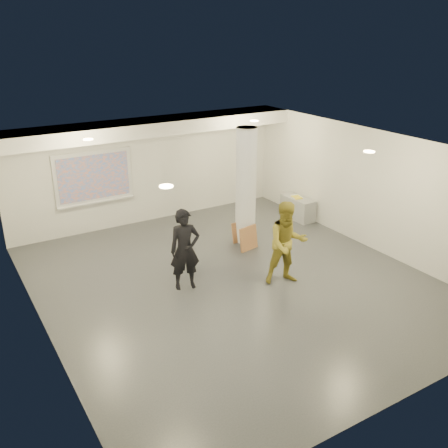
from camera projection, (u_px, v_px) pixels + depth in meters
floor at (233, 282)px, 11.06m from camera, size 8.00×9.00×0.01m
ceiling at (234, 149)px, 9.95m from camera, size 8.00×9.00×0.01m
wall_back at (149, 170)px, 14.08m from camera, size 8.00×0.01×3.00m
wall_front at (407, 319)px, 6.93m from camera, size 8.00×0.01×3.00m
wall_left at (38, 262)px, 8.57m from camera, size 0.01×9.00×3.00m
wall_right at (369, 189)px, 12.43m from camera, size 0.01×9.00×3.00m
soffit_band at (154, 126)px, 13.15m from camera, size 8.00×1.10×0.36m
downlight_nw at (88, 139)px, 10.88m from camera, size 0.22×0.22×0.02m
downlight_ne at (254, 121)px, 13.00m from camera, size 0.22×0.22×0.02m
downlight_sw at (166, 186)px, 7.70m from camera, size 0.22×0.22×0.02m
downlight_se at (369, 152)px, 9.82m from camera, size 0.22×0.22×0.02m
column at (246, 186)px, 12.66m from camera, size 0.52×0.52×3.00m
projection_screen at (94, 178)px, 13.26m from camera, size 2.10×0.13×1.42m
credenza at (298, 208)px, 14.61m from camera, size 0.49×1.10×0.64m
papers_stack at (296, 197)px, 14.55m from camera, size 0.36×0.41×0.02m
postit_pad at (297, 197)px, 14.48m from camera, size 0.29×0.35×0.03m
cardboard_back at (240, 232)px, 13.07m from camera, size 0.50×0.17×0.54m
cardboard_front at (248, 238)px, 12.56m from camera, size 0.58×0.25×0.62m
woman at (185, 250)px, 10.53m from camera, size 0.73×0.56×1.78m
man at (287, 243)px, 10.73m from camera, size 1.08×0.96×1.86m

